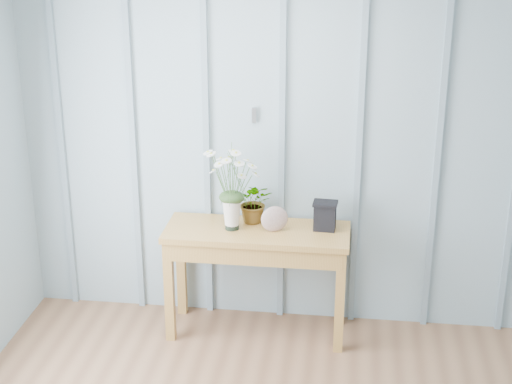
# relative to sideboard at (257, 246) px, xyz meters

# --- Properties ---
(room_shell) EXTENTS (4.00, 4.50, 2.50)m
(room_shell) POSITION_rel_sideboard_xyz_m (0.38, -1.08, 1.35)
(room_shell) COLOR #96ACB5
(room_shell) RESTS_ON ground
(sideboard) EXTENTS (1.20, 0.45, 0.75)m
(sideboard) POSITION_rel_sideboard_xyz_m (0.00, 0.00, 0.00)
(sideboard) COLOR #A77635
(sideboard) RESTS_ON ground
(daisy_vase) EXTENTS (0.40, 0.31, 0.57)m
(daisy_vase) POSITION_rel_sideboard_xyz_m (-0.16, -0.01, 0.47)
(daisy_vase) COLOR black
(daisy_vase) RESTS_ON sideboard
(spider_plant) EXTENTS (0.26, 0.23, 0.28)m
(spider_plant) POSITION_rel_sideboard_xyz_m (-0.03, 0.13, 0.25)
(spider_plant) COLOR #233C1A
(spider_plant) RESTS_ON sideboard
(felt_disc_vessel) EXTENTS (0.18, 0.10, 0.18)m
(felt_disc_vessel) POSITION_rel_sideboard_xyz_m (0.12, -0.02, 0.20)
(felt_disc_vessel) COLOR brown
(felt_disc_vessel) RESTS_ON sideboard
(carved_box) EXTENTS (0.16, 0.13, 0.19)m
(carved_box) POSITION_rel_sideboard_xyz_m (0.43, 0.06, 0.21)
(carved_box) COLOR black
(carved_box) RESTS_ON sideboard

